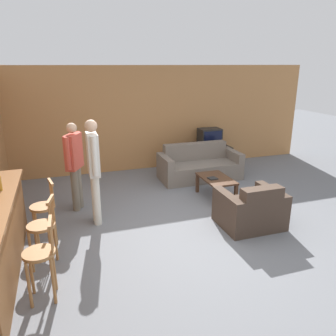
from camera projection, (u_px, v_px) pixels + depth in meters
name	position (u px, v px, depth m)	size (l,w,h in m)	color
ground_plane	(193.00, 232.00, 5.34)	(24.00, 24.00, 0.00)	slate
wall_back	(139.00, 119.00, 8.24)	(9.40, 0.08, 2.60)	#B27A47
bar_chair_near	(41.00, 259.00, 3.68)	(0.37, 0.37, 0.98)	#996638
bar_chair_mid	(43.00, 231.00, 4.30)	(0.43, 0.43, 0.98)	#996638
bar_chair_far	(44.00, 211.00, 4.87)	(0.43, 0.43, 0.98)	#996638
couch_far	(199.00, 166.00, 7.81)	(1.90, 0.87, 0.80)	#70665B
armchair_near	(251.00, 210.00, 5.47)	(1.00, 0.83, 0.78)	#423328
coffee_table	(216.00, 181.00, 6.62)	(0.54, 0.89, 0.43)	#472D1E
tv_unit	(209.00, 157.00, 8.74)	(1.17, 0.52, 0.52)	black
tv	(210.00, 138.00, 8.58)	(0.56, 0.41, 0.50)	black
book_on_table	(213.00, 178.00, 6.53)	(0.18, 0.18, 0.02)	black
person_by_window	(75.00, 162.00, 5.94)	(0.35, 0.52, 1.64)	#756B5B
person_by_counter	(94.00, 166.00, 5.38)	(0.20, 0.55, 1.79)	silver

